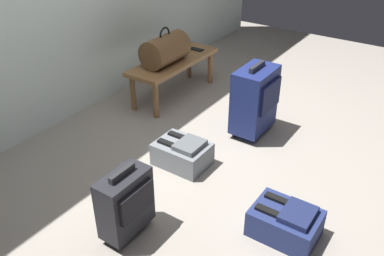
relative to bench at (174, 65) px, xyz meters
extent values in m
plane|color=gray|center=(-0.74, -1.05, -0.31)|extent=(6.60, 6.60, 0.00)
cube|color=olive|center=(0.00, 0.00, 0.04)|extent=(1.00, 0.36, 0.04)
cylinder|color=olive|center=(-0.44, -0.13, -0.15)|extent=(0.05, 0.05, 0.33)
cylinder|color=olive|center=(0.44, -0.13, -0.15)|extent=(0.05, 0.05, 0.33)
cylinder|color=olive|center=(-0.44, 0.13, -0.15)|extent=(0.05, 0.05, 0.33)
cylinder|color=olive|center=(0.44, 0.13, -0.15)|extent=(0.05, 0.05, 0.33)
cylinder|color=brown|center=(-0.12, 0.00, 0.19)|extent=(0.44, 0.26, 0.26)
torus|color=black|center=(-0.12, 0.00, 0.33)|extent=(0.14, 0.02, 0.14)
cube|color=black|center=(0.33, -0.03, 0.06)|extent=(0.07, 0.14, 0.01)
cube|color=black|center=(0.33, -0.03, 0.06)|extent=(0.06, 0.13, 0.00)
cube|color=navy|center=(-0.20, -0.94, -0.01)|extent=(0.39, 0.24, 0.51)
cube|color=#11183E|center=(-0.20, -1.07, 0.06)|extent=(0.31, 0.02, 0.23)
cube|color=#262628|center=(-0.20, -0.94, 0.27)|extent=(0.22, 0.03, 0.04)
cylinder|color=black|center=(-0.34, -0.86, -0.29)|extent=(0.02, 0.05, 0.05)
cylinder|color=black|center=(-0.07, -0.86, -0.29)|extent=(0.02, 0.05, 0.05)
cube|color=black|center=(-1.63, -0.86, -0.08)|extent=(0.32, 0.16, 0.37)
cube|color=black|center=(-1.63, -0.96, -0.03)|extent=(0.26, 0.02, 0.17)
cube|color=#262628|center=(-1.63, -0.86, 0.13)|extent=(0.18, 0.03, 0.04)
cylinder|color=black|center=(-1.74, -0.81, -0.29)|extent=(0.02, 0.05, 0.05)
cylinder|color=black|center=(-1.52, -0.81, -0.29)|extent=(0.02, 0.05, 0.05)
cube|color=slate|center=(-0.88, -0.72, -0.23)|extent=(0.28, 0.38, 0.17)
cube|color=#515559|center=(-0.88, -0.79, -0.12)|extent=(0.21, 0.17, 0.04)
cube|color=black|center=(-0.95, -0.66, -0.13)|extent=(0.04, 0.19, 0.02)
cube|color=black|center=(-0.82, -0.66, -0.13)|extent=(0.04, 0.19, 0.02)
cube|color=navy|center=(-1.12, -1.62, -0.23)|extent=(0.28, 0.38, 0.17)
cube|color=#182045|center=(-1.12, -1.69, -0.12)|extent=(0.21, 0.17, 0.04)
cube|color=black|center=(-1.18, -1.55, -0.13)|extent=(0.04, 0.19, 0.02)
cube|color=black|center=(-1.06, -1.55, -0.13)|extent=(0.04, 0.19, 0.02)
camera|label=1|loc=(-2.87, -2.17, 1.47)|focal=38.48mm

